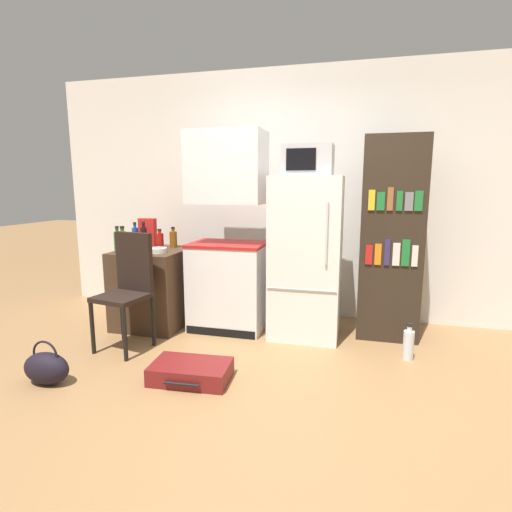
% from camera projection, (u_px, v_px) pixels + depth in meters
% --- Properties ---
extents(ground_plane, '(24.00, 24.00, 0.00)m').
position_uv_depth(ground_plane, '(271.00, 403.00, 2.70)').
color(ground_plane, olive).
extents(wall_back, '(6.40, 0.10, 2.69)m').
position_uv_depth(wall_back, '(329.00, 195.00, 4.32)').
color(wall_back, white).
rests_on(wall_back, ground_plane).
extents(side_table, '(0.67, 0.74, 0.80)m').
position_uv_depth(side_table, '(154.00, 287.00, 4.18)').
color(side_table, '#422D1E').
rests_on(side_table, ground_plane).
extents(kitchen_hutch, '(0.75, 0.56, 1.97)m').
position_uv_depth(kitchen_hutch, '(228.00, 240.00, 3.99)').
color(kitchen_hutch, white).
rests_on(kitchen_hutch, ground_plane).
extents(refrigerator, '(0.65, 0.59, 1.53)m').
position_uv_depth(refrigerator, '(306.00, 258.00, 3.81)').
color(refrigerator, white).
rests_on(refrigerator, ground_plane).
extents(microwave, '(0.45, 0.37, 0.28)m').
position_uv_depth(microwave, '(308.00, 161.00, 3.65)').
color(microwave, '#B7B7BC').
rests_on(microwave, refrigerator).
extents(bookshelf, '(0.56, 0.31, 1.90)m').
position_uv_depth(bookshelf, '(391.00, 240.00, 3.71)').
color(bookshelf, '#2D2319').
rests_on(bookshelf, ground_plane).
extents(bottle_olive_oil, '(0.08, 0.08, 0.26)m').
position_uv_depth(bottle_olive_oil, '(123.00, 241.00, 3.96)').
color(bottle_olive_oil, '#566619').
rests_on(bottle_olive_oil, side_table).
extents(bottle_ketchup_red, '(0.08, 0.08, 0.21)m').
position_uv_depth(bottle_ketchup_red, '(160.00, 240.00, 4.15)').
color(bottle_ketchup_red, '#AD1914').
rests_on(bottle_ketchup_red, side_table).
extents(bottle_green_tall, '(0.07, 0.07, 0.27)m').
position_uv_depth(bottle_green_tall, '(118.00, 242.00, 3.87)').
color(bottle_green_tall, '#1E6028').
rests_on(bottle_green_tall, side_table).
extents(bottle_blue_soda, '(0.07, 0.07, 0.27)m').
position_uv_depth(bottle_blue_soda, '(135.00, 237.00, 4.25)').
color(bottle_blue_soda, '#1E47A3').
rests_on(bottle_blue_soda, side_table).
extents(bottle_wine_dark, '(0.07, 0.07, 0.29)m').
position_uv_depth(bottle_wine_dark, '(144.00, 237.00, 4.16)').
color(bottle_wine_dark, black).
rests_on(bottle_wine_dark, side_table).
extents(bottle_amber_beer, '(0.08, 0.08, 0.22)m').
position_uv_depth(bottle_amber_beer, '(173.00, 239.00, 4.24)').
color(bottle_amber_beer, brown).
rests_on(bottle_amber_beer, side_table).
extents(bowl, '(0.17, 0.17, 0.05)m').
position_uv_depth(bowl, '(158.00, 250.00, 3.92)').
color(bowl, silver).
rests_on(bowl, side_table).
extents(cereal_box, '(0.19, 0.07, 0.30)m').
position_uv_depth(cereal_box, '(148.00, 232.00, 4.36)').
color(cereal_box, red).
rests_on(cereal_box, side_table).
extents(chair, '(0.46, 0.47, 1.04)m').
position_uv_depth(chair, '(129.00, 281.00, 3.56)').
color(chair, black).
rests_on(chair, ground_plane).
extents(suitcase_large_flat, '(0.61, 0.41, 0.13)m').
position_uv_depth(suitcase_large_flat, '(191.00, 372.00, 3.00)').
color(suitcase_large_flat, maroon).
rests_on(suitcase_large_flat, ground_plane).
extents(handbag, '(0.36, 0.20, 0.33)m').
position_uv_depth(handbag, '(46.00, 368.00, 2.94)').
color(handbag, black).
rests_on(handbag, ground_plane).
extents(water_bottle_front, '(0.09, 0.09, 0.32)m').
position_uv_depth(water_bottle_front, '(408.00, 344.00, 3.35)').
color(water_bottle_front, silver).
rests_on(water_bottle_front, ground_plane).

